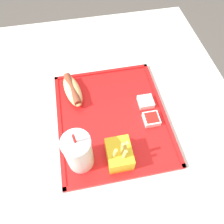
# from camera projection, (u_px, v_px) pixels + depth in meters

# --- Properties ---
(ground_plane) EXTENTS (8.00, 8.00, 0.00)m
(ground_plane) POSITION_uv_depth(u_px,v_px,m) (106.00, 178.00, 1.35)
(ground_plane) COLOR #4C4742
(dining_table) EXTENTS (1.11, 0.96, 0.73)m
(dining_table) POSITION_uv_depth(u_px,v_px,m) (104.00, 156.00, 1.04)
(dining_table) COLOR beige
(dining_table) RESTS_ON ground_plane
(food_tray) EXTENTS (0.42, 0.35, 0.01)m
(food_tray) POSITION_uv_depth(u_px,v_px,m) (112.00, 118.00, 0.72)
(food_tray) COLOR red
(food_tray) RESTS_ON dining_table
(soda_cup) EXTENTS (0.08, 0.08, 0.17)m
(soda_cup) POSITION_uv_depth(u_px,v_px,m) (79.00, 152.00, 0.58)
(soda_cup) COLOR silver
(soda_cup) RESTS_ON food_tray
(hot_dog_far) EXTENTS (0.15, 0.08, 0.04)m
(hot_dog_far) POSITION_uv_depth(u_px,v_px,m) (73.00, 90.00, 0.75)
(hot_dog_far) COLOR #DBB270
(hot_dog_far) RESTS_ON food_tray
(fries_carton) EXTENTS (0.09, 0.07, 0.10)m
(fries_carton) POSITION_uv_depth(u_px,v_px,m) (119.00, 154.00, 0.62)
(fries_carton) COLOR gold
(fries_carton) RESTS_ON food_tray
(sauce_cup_mayo) EXTENTS (0.05, 0.05, 0.02)m
(sauce_cup_mayo) POSITION_uv_depth(u_px,v_px,m) (146.00, 102.00, 0.74)
(sauce_cup_mayo) COLOR silver
(sauce_cup_mayo) RESTS_ON food_tray
(sauce_cup_ketchup) EXTENTS (0.05, 0.05, 0.02)m
(sauce_cup_ketchup) POSITION_uv_depth(u_px,v_px,m) (151.00, 119.00, 0.70)
(sauce_cup_ketchup) COLOR silver
(sauce_cup_ketchup) RESTS_ON food_tray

